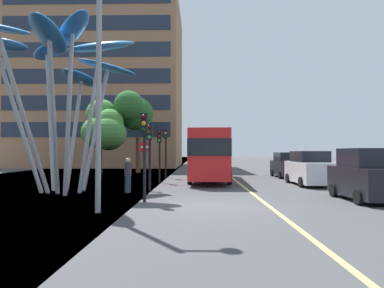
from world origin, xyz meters
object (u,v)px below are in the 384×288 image
(street_lamp, at_px, (107,49))
(red_bus, at_px, (210,152))
(traffic_light_island_mid, at_px, (159,145))
(no_entry_sign, at_px, (144,158))
(leaf_sculpture, at_px, (63,62))
(car_parked_mid, at_px, (309,169))
(pedestrian, at_px, (128,175))
(traffic_light_opposite, at_px, (166,142))
(car_parked_near, at_px, (368,176))
(traffic_light_kerb_far, at_px, (150,143))
(car_parked_far, at_px, (288,166))
(traffic_light_kerb_near, at_px, (144,138))

(street_lamp, bearing_deg, red_bus, 72.67)
(traffic_light_island_mid, bearing_deg, no_entry_sign, -94.59)
(street_lamp, bearing_deg, leaf_sculpture, 124.58)
(traffic_light_island_mid, bearing_deg, car_parked_mid, -8.72)
(street_lamp, height_order, no_entry_sign, street_lamp)
(traffic_light_island_mid, distance_m, pedestrian, 5.73)
(traffic_light_island_mid, xyz_separation_m, pedestrian, (-0.93, -5.42, -1.61))
(traffic_light_island_mid, relative_size, car_parked_mid, 0.74)
(traffic_light_opposite, bearing_deg, car_parked_near, -51.27)
(car_parked_near, distance_m, street_lamp, 11.38)
(pedestrian, bearing_deg, red_bus, 58.77)
(car_parked_mid, bearing_deg, traffic_light_kerb_far, -160.00)
(red_bus, bearing_deg, street_lamp, -107.33)
(traffic_light_opposite, relative_size, car_parked_far, 0.87)
(red_bus, relative_size, traffic_light_kerb_far, 3.01)
(red_bus, distance_m, traffic_light_kerb_far, 7.23)
(traffic_light_opposite, height_order, car_parked_mid, traffic_light_opposite)
(car_parked_far, relative_size, no_entry_sign, 1.71)
(red_bus, height_order, pedestrian, red_bus)
(street_lamp, distance_m, pedestrian, 7.10)
(leaf_sculpture, height_order, street_lamp, street_lamp)
(car_parked_mid, distance_m, pedestrian, 10.94)
(traffic_light_kerb_far, bearing_deg, car_parked_far, 44.82)
(red_bus, height_order, traffic_light_kerb_far, red_bus)
(traffic_light_opposite, bearing_deg, red_bus, -34.62)
(leaf_sculpture, xyz_separation_m, pedestrian, (3.18, 0.23, -5.57))
(red_bus, bearing_deg, car_parked_near, -57.11)
(traffic_light_island_mid, height_order, no_entry_sign, traffic_light_island_mid)
(car_parked_far, xyz_separation_m, street_lamp, (-10.09, -15.51, 4.52))
(street_lamp, relative_size, no_entry_sign, 3.42)
(traffic_light_island_mid, relative_size, street_lamp, 0.39)
(traffic_light_opposite, distance_m, pedestrian, 9.59)
(car_parked_mid, bearing_deg, car_parked_far, 87.18)
(traffic_light_kerb_near, height_order, traffic_light_opposite, traffic_light_opposite)
(traffic_light_kerb_near, relative_size, car_parked_near, 0.93)
(car_parked_far, xyz_separation_m, pedestrian, (-10.48, -10.10, -0.06))
(car_parked_near, distance_m, no_entry_sign, 10.59)
(car_parked_mid, height_order, no_entry_sign, no_entry_sign)
(traffic_light_island_mid, height_order, street_lamp, street_lamp)
(leaf_sculpture, bearing_deg, traffic_light_opposite, 66.66)
(leaf_sculpture, distance_m, traffic_light_kerb_far, 5.80)
(traffic_light_island_mid, distance_m, street_lamp, 11.24)
(red_bus, xyz_separation_m, leaf_sculpture, (-7.46, -7.28, 4.47))
(traffic_light_island_mid, height_order, traffic_light_opposite, traffic_light_opposite)
(leaf_sculpture, relative_size, traffic_light_opposite, 2.24)
(car_parked_near, bearing_deg, street_lamp, -163.88)
(traffic_light_island_mid, height_order, car_parked_mid, traffic_light_island_mid)
(traffic_light_opposite, bearing_deg, no_entry_sign, -92.55)
(street_lamp, bearing_deg, car_parked_mid, 43.84)
(traffic_light_kerb_near, bearing_deg, pedestrian, 112.54)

